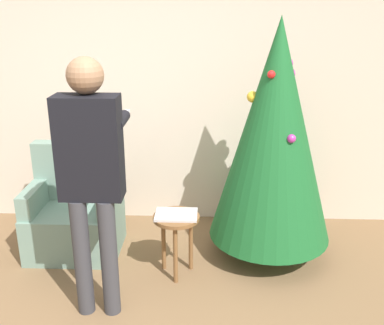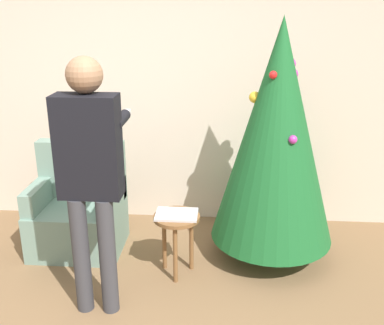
{
  "view_description": "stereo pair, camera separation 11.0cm",
  "coord_description": "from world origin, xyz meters",
  "px_view_note": "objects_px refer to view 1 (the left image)",
  "views": [
    {
      "loc": [
        0.49,
        -2.05,
        2.11
      ],
      "look_at": [
        0.38,
        1.07,
        1.0
      ],
      "focal_mm": 42.0,
      "sensor_mm": 36.0,
      "label": 1
    },
    {
      "loc": [
        0.6,
        -2.04,
        2.11
      ],
      "look_at": [
        0.38,
        1.07,
        1.0
      ],
      "focal_mm": 42.0,
      "sensor_mm": 36.0,
      "label": 2
    }
  ],
  "objects_px": {
    "christmas_tree": "(274,133)",
    "armchair": "(76,214)",
    "person_standing": "(91,167)",
    "side_stool": "(176,227)"
  },
  "relations": [
    {
      "from": "christmas_tree",
      "to": "armchair",
      "type": "bearing_deg",
      "value": 178.84
    },
    {
      "from": "christmas_tree",
      "to": "person_standing",
      "type": "bearing_deg",
      "value": -148.97
    },
    {
      "from": "armchair",
      "to": "person_standing",
      "type": "height_order",
      "value": "person_standing"
    },
    {
      "from": "person_standing",
      "to": "side_stool",
      "type": "distance_m",
      "value": 0.96
    },
    {
      "from": "armchair",
      "to": "side_stool",
      "type": "height_order",
      "value": "armchair"
    },
    {
      "from": "side_stool",
      "to": "person_standing",
      "type": "bearing_deg",
      "value": -139.48
    },
    {
      "from": "armchair",
      "to": "side_stool",
      "type": "distance_m",
      "value": 1.0
    },
    {
      "from": "armchair",
      "to": "side_stool",
      "type": "xyz_separation_m",
      "value": [
        0.93,
        -0.37,
        0.09
      ]
    },
    {
      "from": "christmas_tree",
      "to": "side_stool",
      "type": "bearing_deg",
      "value": -156.67
    },
    {
      "from": "armchair",
      "to": "person_standing",
      "type": "xyz_separation_m",
      "value": [
        0.4,
        -0.82,
        0.76
      ]
    }
  ]
}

